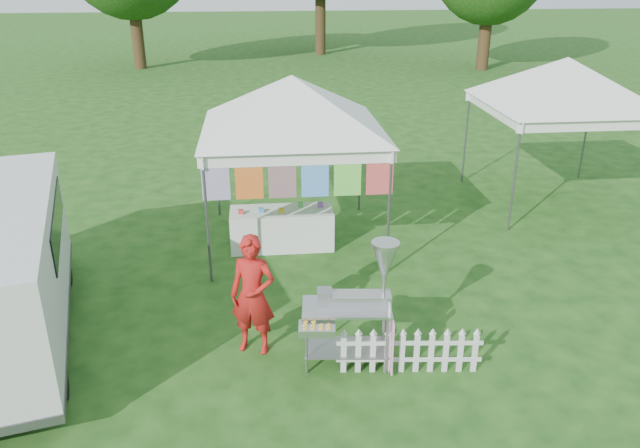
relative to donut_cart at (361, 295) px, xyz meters
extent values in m
plane|color=#184212|center=(-0.58, 0.34, -0.98)|extent=(120.00, 120.00, 0.00)
cylinder|color=#59595E|center=(-2.00, 2.42, 0.07)|extent=(0.04, 0.04, 2.10)
cylinder|color=#59595E|center=(0.84, 2.42, 0.07)|extent=(0.04, 0.04, 2.10)
cylinder|color=#59595E|center=(-2.00, 5.26, 0.07)|extent=(0.04, 0.04, 2.10)
cylinder|color=#59595E|center=(0.84, 5.26, 0.07)|extent=(0.04, 0.04, 2.10)
cube|color=white|center=(-0.58, 2.42, 1.02)|extent=(3.00, 0.03, 0.22)
cube|color=white|center=(-0.58, 5.26, 1.02)|extent=(3.00, 0.03, 0.22)
pyramid|color=white|center=(-0.58, 3.84, 2.02)|extent=(4.24, 4.24, 0.90)
cylinder|color=#59595E|center=(-0.58, 2.42, 1.10)|extent=(3.00, 0.03, 0.03)
cube|color=#36CDB3|center=(-1.83, 2.42, 0.75)|extent=(0.42, 0.01, 0.70)
cube|color=red|center=(-1.33, 2.42, 0.75)|extent=(0.42, 0.01, 0.70)
cube|color=orange|center=(-0.83, 2.42, 0.75)|extent=(0.42, 0.01, 0.70)
cube|color=blue|center=(-0.33, 2.42, 0.75)|extent=(0.42, 0.01, 0.70)
cube|color=green|center=(0.17, 2.42, 0.75)|extent=(0.42, 0.01, 0.70)
cube|color=#C81963|center=(0.67, 2.42, 0.75)|extent=(0.42, 0.01, 0.70)
cylinder|color=#59595E|center=(3.50, 3.92, 0.07)|extent=(0.04, 0.04, 2.10)
cylinder|color=#59595E|center=(3.50, 6.76, 0.07)|extent=(0.04, 0.04, 2.10)
cylinder|color=#59595E|center=(6.34, 6.76, 0.07)|extent=(0.04, 0.04, 2.10)
cube|color=white|center=(4.92, 3.92, 1.02)|extent=(3.00, 0.03, 0.22)
cube|color=white|center=(4.92, 6.76, 1.02)|extent=(3.00, 0.03, 0.22)
pyramid|color=white|center=(4.92, 5.34, 2.02)|extent=(4.24, 4.24, 0.90)
cylinder|color=#59595E|center=(4.92, 3.92, 1.10)|extent=(3.00, 0.03, 0.03)
cylinder|color=#322212|center=(-6.58, 24.34, 1.00)|extent=(0.56, 0.56, 3.96)
cylinder|color=#322212|center=(2.42, 28.34, 1.44)|extent=(0.56, 0.56, 4.84)
cylinder|color=#322212|center=(9.42, 22.34, 0.78)|extent=(0.56, 0.56, 3.52)
cylinder|color=gray|center=(-0.69, -0.14, -0.58)|extent=(0.04, 0.04, 0.81)
cylinder|color=gray|center=(0.29, -0.24, -0.58)|extent=(0.04, 0.04, 0.81)
cylinder|color=gray|center=(-0.64, 0.30, -0.58)|extent=(0.04, 0.04, 0.81)
cylinder|color=gray|center=(0.34, 0.19, -0.58)|extent=(0.04, 0.04, 0.81)
cube|color=gray|center=(-0.18, 0.03, -0.76)|extent=(1.08, 0.62, 0.01)
cube|color=#B7B7BC|center=(-0.18, 0.03, -0.17)|extent=(1.13, 0.65, 0.04)
cube|color=#B7B7BC|center=(-0.01, 0.05, -0.08)|extent=(0.79, 0.30, 0.14)
cube|color=gray|center=(-0.44, 0.10, -0.05)|extent=(0.20, 0.22, 0.20)
cylinder|color=gray|center=(0.28, 0.02, 0.24)|extent=(0.05, 0.05, 0.81)
cone|color=#B7B7BC|center=(0.28, 0.02, 0.46)|extent=(0.36, 0.36, 0.36)
cylinder|color=#B7B7BC|center=(0.28, 0.02, 0.66)|extent=(0.38, 0.38, 0.05)
cube|color=#B7B7BC|center=(-0.57, -0.28, -0.26)|extent=(0.46, 0.31, 0.09)
cube|color=#E198BA|center=(0.37, -0.03, -0.58)|extent=(0.09, 0.68, 0.73)
cube|color=white|center=(0.29, -0.28, -0.06)|extent=(0.03, 0.13, 0.16)
imported|color=#AE1815|center=(-1.32, 0.45, -0.17)|extent=(0.68, 0.55, 1.62)
cube|color=silver|center=(-5.21, 2.86, -0.25)|extent=(1.85, 1.04, 0.83)
cube|color=black|center=(-3.97, 1.69, 0.45)|extent=(0.61, 2.47, 0.51)
cylinder|color=black|center=(-3.61, -0.31, -0.67)|extent=(0.34, 0.66, 0.63)
cylinder|color=black|center=(-4.30, 2.55, -0.67)|extent=(0.34, 0.66, 0.63)
cube|color=silver|center=(-0.23, -0.17, -0.70)|extent=(0.07, 0.03, 0.56)
cube|color=silver|center=(-0.05, -0.19, -0.70)|extent=(0.07, 0.03, 0.56)
cube|color=silver|center=(0.13, -0.20, -0.70)|extent=(0.07, 0.03, 0.56)
cube|color=silver|center=(0.31, -0.22, -0.70)|extent=(0.07, 0.03, 0.56)
cube|color=silver|center=(0.49, -0.24, -0.70)|extent=(0.07, 0.03, 0.56)
cube|color=silver|center=(0.67, -0.25, -0.70)|extent=(0.07, 0.03, 0.56)
cube|color=silver|center=(0.85, -0.27, -0.70)|extent=(0.07, 0.03, 0.56)
cube|color=silver|center=(1.02, -0.29, -0.70)|extent=(0.07, 0.03, 0.56)
cube|color=silver|center=(1.20, -0.31, -0.70)|extent=(0.07, 0.03, 0.56)
cube|color=silver|center=(1.38, -0.32, -0.70)|extent=(0.07, 0.03, 0.56)
cube|color=silver|center=(0.58, -0.25, -0.80)|extent=(1.79, 0.20, 0.05)
cube|color=silver|center=(0.58, -0.25, -0.56)|extent=(1.79, 0.20, 0.05)
cube|color=white|center=(-0.82, 3.62, -0.63)|extent=(1.80, 0.70, 0.70)
camera|label=1|loc=(-1.17, -6.55, 3.75)|focal=35.00mm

